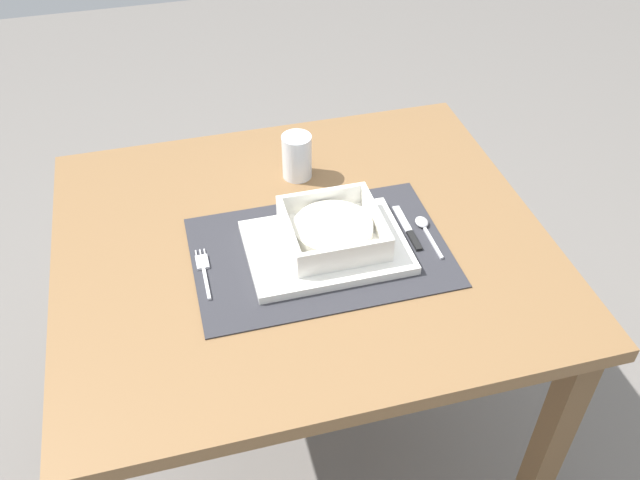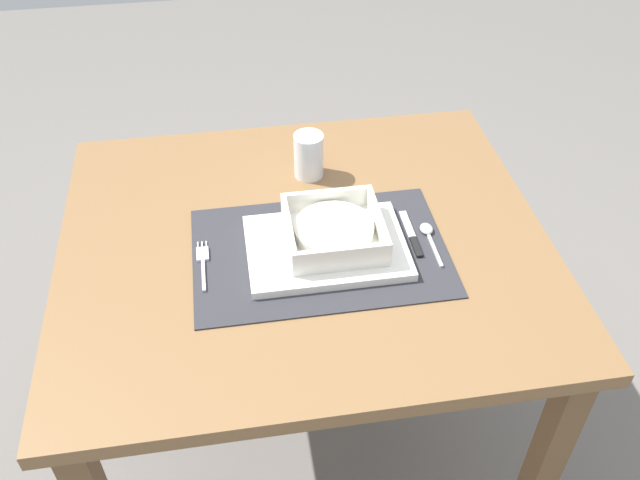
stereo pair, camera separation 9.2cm
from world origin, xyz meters
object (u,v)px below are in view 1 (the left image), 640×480
(fork, at_px, (204,268))
(drinking_glass, at_px, (297,159))
(spoon, at_px, (424,226))
(butter_knife, at_px, (409,230))
(porridge_bowl, at_px, (333,231))
(dining_table, at_px, (303,278))

(fork, bearing_deg, drinking_glass, 48.42)
(spoon, relative_size, butter_knife, 0.90)
(porridge_bowl, xyz_separation_m, butter_knife, (0.15, -0.00, -0.03))
(spoon, xyz_separation_m, butter_knife, (-0.03, -0.00, -0.00))
(dining_table, relative_size, porridge_bowl, 5.25)
(spoon, height_order, butter_knife, spoon)
(spoon, bearing_deg, dining_table, 170.28)
(fork, xyz_separation_m, drinking_glass, (0.23, 0.24, 0.04))
(fork, relative_size, drinking_glass, 1.40)
(porridge_bowl, distance_m, drinking_glass, 0.23)
(dining_table, bearing_deg, fork, -168.16)
(fork, distance_m, butter_knife, 0.39)
(butter_knife, bearing_deg, dining_table, 166.99)
(drinking_glass, bearing_deg, spoon, -50.28)
(butter_knife, xyz_separation_m, drinking_glass, (-0.16, 0.23, 0.04))
(dining_table, xyz_separation_m, porridge_bowl, (0.05, -0.04, 0.14))
(porridge_bowl, xyz_separation_m, fork, (-0.24, -0.00, -0.03))
(dining_table, relative_size, drinking_glass, 9.53)
(porridge_bowl, relative_size, drinking_glass, 1.81)
(dining_table, relative_size, butter_knife, 6.96)
(fork, xyz_separation_m, spoon, (0.42, 0.01, 0.00))
(butter_knife, relative_size, drinking_glass, 1.37)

